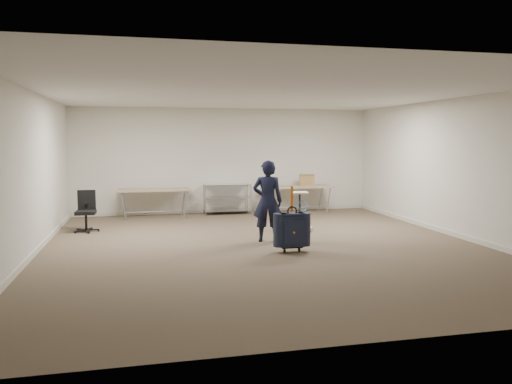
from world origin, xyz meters
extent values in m
plane|color=#4A3B2D|center=(0.00, 0.00, 0.00)|extent=(9.00, 9.00, 0.00)
plane|color=beige|center=(0.00, 4.50, 1.40)|extent=(8.00, 0.00, 8.00)
plane|color=beige|center=(0.00, -4.50, 1.40)|extent=(8.00, 0.00, 8.00)
plane|color=beige|center=(-4.00, 0.00, 1.40)|extent=(0.00, 9.00, 9.00)
plane|color=beige|center=(4.00, 0.00, 1.40)|extent=(0.00, 9.00, 9.00)
plane|color=silver|center=(0.00, 0.00, 2.80)|extent=(8.00, 8.00, 0.00)
cube|color=beige|center=(0.00, 4.49, 0.05)|extent=(8.00, 0.02, 0.10)
cube|color=beige|center=(-3.99, 0.00, 0.05)|extent=(0.02, 9.00, 0.10)
cube|color=beige|center=(3.99, 0.00, 0.05)|extent=(0.02, 9.00, 0.10)
cube|color=tan|center=(-1.90, 3.95, 0.71)|extent=(1.80, 0.75, 0.03)
cylinder|color=gray|center=(-1.90, 3.95, 0.15)|extent=(1.50, 0.02, 0.02)
cylinder|color=gray|center=(-2.65, 3.65, 0.35)|extent=(0.13, 0.04, 0.69)
cylinder|color=gray|center=(-1.15, 3.65, 0.35)|extent=(0.13, 0.04, 0.69)
cylinder|color=gray|center=(-2.65, 4.25, 0.35)|extent=(0.13, 0.04, 0.69)
cylinder|color=gray|center=(-1.15, 4.25, 0.35)|extent=(0.13, 0.04, 0.69)
cube|color=tan|center=(1.90, 3.95, 0.71)|extent=(1.80, 0.75, 0.03)
cylinder|color=gray|center=(1.90, 3.95, 0.15)|extent=(1.50, 0.02, 0.02)
cylinder|color=gray|center=(1.15, 3.65, 0.35)|extent=(0.13, 0.04, 0.69)
cylinder|color=gray|center=(2.65, 3.65, 0.35)|extent=(0.13, 0.04, 0.69)
cylinder|color=gray|center=(1.15, 4.25, 0.35)|extent=(0.13, 0.04, 0.69)
cylinder|color=gray|center=(2.65, 4.25, 0.35)|extent=(0.13, 0.04, 0.69)
cylinder|color=#BBBEC2|center=(-0.60, 3.98, 0.40)|extent=(0.02, 0.02, 0.80)
cylinder|color=#BBBEC2|center=(0.60, 3.98, 0.40)|extent=(0.02, 0.02, 0.80)
cylinder|color=#BBBEC2|center=(-0.60, 4.42, 0.40)|extent=(0.02, 0.02, 0.80)
cylinder|color=#BBBEC2|center=(0.60, 4.42, 0.40)|extent=(0.02, 0.02, 0.80)
cube|color=#BBBEC2|center=(0.00, 4.20, 0.10)|extent=(1.20, 0.45, 0.02)
cube|color=#BBBEC2|center=(0.00, 4.20, 0.45)|extent=(1.20, 0.45, 0.02)
cube|color=#BBBEC2|center=(0.00, 4.20, 0.78)|extent=(1.20, 0.45, 0.01)
imported|color=black|center=(0.16, 0.43, 0.79)|extent=(0.65, 0.51, 1.58)
cube|color=black|center=(0.35, -0.56, 0.40)|extent=(0.43, 0.26, 0.58)
cube|color=black|center=(0.35, -0.54, 0.09)|extent=(0.39, 0.18, 0.03)
cylinder|color=black|center=(0.22, -0.55, 0.04)|extent=(0.03, 0.08, 0.08)
cylinder|color=black|center=(0.49, -0.56, 0.04)|extent=(0.03, 0.08, 0.08)
torus|color=black|center=(0.35, -0.56, 0.73)|extent=(0.18, 0.03, 0.18)
cube|color=#DF600B|center=(0.35, -0.54, 0.94)|extent=(0.04, 0.01, 0.45)
cylinder|color=black|center=(-3.38, 2.28, 0.04)|extent=(0.53, 0.53, 0.08)
cylinder|color=black|center=(-3.38, 2.28, 0.22)|extent=(0.05, 0.05, 0.36)
cube|color=black|center=(-3.38, 2.28, 0.42)|extent=(0.42, 0.42, 0.07)
cube|color=black|center=(-3.37, 2.48, 0.67)|extent=(0.38, 0.07, 0.43)
cube|color=silver|center=(1.14, 1.45, 0.05)|extent=(0.50, 0.50, 0.07)
cylinder|color=black|center=(0.96, 1.27, 0.02)|extent=(0.05, 0.05, 0.04)
cylinder|color=black|center=(1.14, 1.49, 0.46)|extent=(0.05, 0.05, 0.73)
cube|color=silver|center=(1.14, 1.45, 0.82)|extent=(0.35, 0.31, 0.04)
torus|color=blue|center=(1.19, 1.37, 0.55)|extent=(0.24, 0.12, 0.22)
cube|color=#A1714B|center=(2.15, 3.99, 0.88)|extent=(0.46, 0.39, 0.30)
camera|label=1|loc=(-2.16, -8.80, 1.97)|focal=35.00mm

